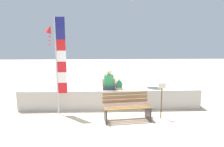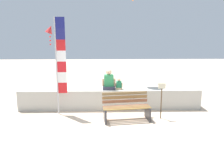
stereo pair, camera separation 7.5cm
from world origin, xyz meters
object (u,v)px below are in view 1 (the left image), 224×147
(person_adult, at_px, (109,81))
(person_child, at_px, (119,85))
(park_bench, at_px, (127,107))
(sign_post, at_px, (162,98))
(kite_red, at_px, (49,30))
(flag_banner, at_px, (59,61))

(person_adult, xyz_separation_m, person_child, (0.38, 0.00, -0.14))
(park_bench, relative_size, sign_post, 1.32)
(park_bench, xyz_separation_m, kite_red, (-3.41, 3.86, 2.66))
(sign_post, bearing_deg, person_adult, 148.43)
(park_bench, relative_size, flag_banner, 0.47)
(sign_post, bearing_deg, kite_red, 140.34)
(kite_red, height_order, sign_post, kite_red)
(flag_banner, xyz_separation_m, sign_post, (3.40, -0.53, -1.18))
(flag_banner, height_order, kite_red, kite_red)
(person_child, height_order, flag_banner, flag_banner)
(flag_banner, bearing_deg, sign_post, -8.80)
(person_child, bearing_deg, sign_post, -38.31)
(flag_banner, height_order, sign_post, flag_banner)
(park_bench, xyz_separation_m, flag_banner, (-2.24, 0.59, 1.48))
(park_bench, bearing_deg, kite_red, 131.49)
(park_bench, distance_m, person_child, 1.24)
(person_adult, distance_m, kite_red, 4.45)
(person_child, bearing_deg, flag_banner, -165.66)
(person_adult, bearing_deg, flag_banner, -162.61)
(kite_red, bearing_deg, person_child, -40.20)
(flag_banner, distance_m, kite_red, 3.67)
(person_child, bearing_deg, kite_red, 139.80)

